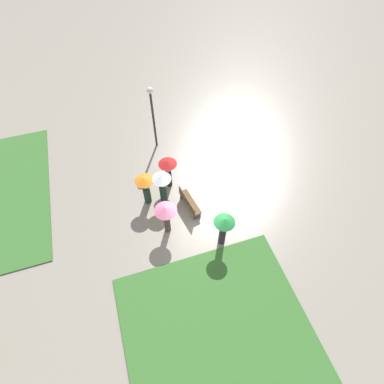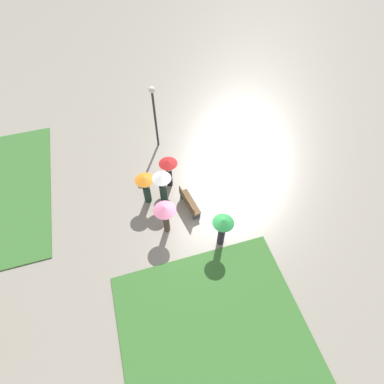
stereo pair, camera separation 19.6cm
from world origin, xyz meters
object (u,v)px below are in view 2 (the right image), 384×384
at_px(park_bench, 189,202).
at_px(lamp_post, 154,109).
at_px(crowd_person_pink, 165,213).
at_px(crowd_person_green, 223,227).
at_px(crowd_person_white, 162,183).
at_px(crowd_person_red, 169,168).
at_px(crowd_person_orange, 146,186).

height_order(park_bench, lamp_post, lamp_post).
bearing_deg(crowd_person_pink, crowd_person_green, 38.04).
xyz_separation_m(crowd_person_pink, crowd_person_white, (1.73, -0.27, -0.13)).
bearing_deg(crowd_person_green, crowd_person_red, 50.50).
relative_size(park_bench, crowd_person_pink, 0.87).
bearing_deg(lamp_post, crowd_person_white, 171.46).
xyz_separation_m(crowd_person_white, crowd_person_orange, (0.17, 0.77, -0.13)).
xyz_separation_m(park_bench, crowd_person_green, (-2.22, -0.84, 0.91)).
xyz_separation_m(lamp_post, crowd_person_green, (-6.98, -1.30, -1.12)).
bearing_deg(crowd_person_orange, crowd_person_red, -90.56).
bearing_deg(crowd_person_pink, crowd_person_white, 151.17).
relative_size(park_bench, crowd_person_orange, 0.91).
bearing_deg(crowd_person_orange, crowd_person_green, -169.02).
bearing_deg(crowd_person_orange, park_bench, -147.64).
bearing_deg(park_bench, crowd_person_red, 7.25).
xyz_separation_m(crowd_person_pink, crowd_person_orange, (1.90, 0.51, -0.26)).
relative_size(crowd_person_pink, crowd_person_orange, 1.05).
bearing_deg(crowd_person_white, crowd_person_orange, 46.94).
xyz_separation_m(crowd_person_red, crowd_person_orange, (-0.68, 1.29, -0.10)).
bearing_deg(crowd_person_white, crowd_person_pink, 140.46).
distance_m(crowd_person_red, crowd_person_orange, 1.46).
distance_m(crowd_person_green, crowd_person_orange, 4.19).
bearing_deg(crowd_person_red, crowd_person_green, 68.45).
xyz_separation_m(crowd_person_pink, crowd_person_green, (-1.34, -2.15, -0.05)).
distance_m(crowd_person_pink, crowd_person_green, 2.54).
distance_m(crowd_person_white, crowd_person_orange, 0.80).
bearing_deg(crowd_person_red, crowd_person_pink, 32.27).
bearing_deg(crowd_person_orange, crowd_person_white, -130.69).
xyz_separation_m(crowd_person_red, crowd_person_white, (-0.85, 0.52, 0.03)).
height_order(lamp_post, crowd_person_green, lamp_post).
height_order(park_bench, crowd_person_orange, crowd_person_orange).
distance_m(lamp_post, crowd_person_white, 4.14).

